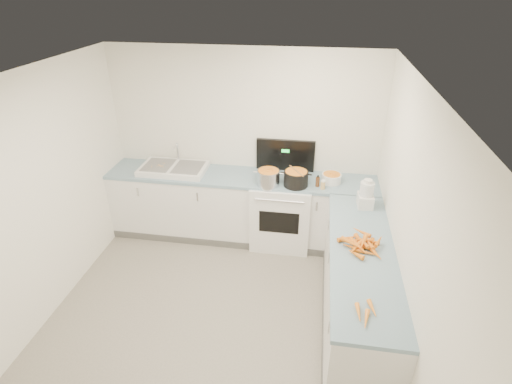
# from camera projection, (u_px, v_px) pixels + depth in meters

# --- Properties ---
(floor) EXTENTS (3.50, 4.00, 0.00)m
(floor) POSITION_uv_depth(u_px,v_px,m) (211.00, 329.00, 4.13)
(floor) COLOR gray
(floor) RESTS_ON ground
(ceiling) EXTENTS (3.50, 4.00, 0.00)m
(ceiling) POSITION_uv_depth(u_px,v_px,m) (192.00, 87.00, 2.94)
(ceiling) COLOR white
(ceiling) RESTS_ON ground
(wall_back) EXTENTS (3.50, 0.00, 2.50)m
(wall_back) POSITION_uv_depth(u_px,v_px,m) (244.00, 145.00, 5.27)
(wall_back) COLOR white
(wall_back) RESTS_ON ground
(wall_left) EXTENTS (0.00, 4.00, 2.50)m
(wall_left) POSITION_uv_depth(u_px,v_px,m) (24.00, 212.00, 3.78)
(wall_left) COLOR white
(wall_left) RESTS_ON ground
(wall_right) EXTENTS (0.00, 4.00, 2.50)m
(wall_right) POSITION_uv_depth(u_px,v_px,m) (408.00, 247.00, 3.29)
(wall_right) COLOR white
(wall_right) RESTS_ON ground
(counter_back) EXTENTS (3.50, 0.62, 0.94)m
(counter_back) POSITION_uv_depth(u_px,v_px,m) (241.00, 207.00, 5.38)
(counter_back) COLOR white
(counter_back) RESTS_ON ground
(counter_right) EXTENTS (0.62, 2.20, 0.94)m
(counter_right) POSITION_uv_depth(u_px,v_px,m) (357.00, 290.00, 3.97)
(counter_right) COLOR white
(counter_right) RESTS_ON ground
(stove) EXTENTS (0.76, 0.65, 1.36)m
(stove) POSITION_uv_depth(u_px,v_px,m) (282.00, 211.00, 5.29)
(stove) COLOR white
(stove) RESTS_ON ground
(sink) EXTENTS (0.86, 0.52, 0.31)m
(sink) POSITION_uv_depth(u_px,v_px,m) (174.00, 168.00, 5.26)
(sink) COLOR white
(sink) RESTS_ON counter_back
(steel_pot) EXTENTS (0.35, 0.35, 0.21)m
(steel_pot) POSITION_uv_depth(u_px,v_px,m) (268.00, 178.00, 4.91)
(steel_pot) COLOR silver
(steel_pot) RESTS_ON stove
(black_pot) EXTENTS (0.38, 0.38, 0.21)m
(black_pot) POSITION_uv_depth(u_px,v_px,m) (296.00, 179.00, 4.88)
(black_pot) COLOR black
(black_pot) RESTS_ON stove
(wooden_spoon) EXTENTS (0.19, 0.29, 0.01)m
(wooden_spoon) POSITION_uv_depth(u_px,v_px,m) (296.00, 171.00, 4.82)
(wooden_spoon) COLOR #AD7A47
(wooden_spoon) RESTS_ON black_pot
(mixing_bowl) EXTENTS (0.31, 0.31, 0.11)m
(mixing_bowl) POSITION_uv_depth(u_px,v_px,m) (331.00, 178.00, 4.97)
(mixing_bowl) COLOR white
(mixing_bowl) RESTS_ON counter_back
(extract_bottle) EXTENTS (0.05, 0.05, 0.12)m
(extract_bottle) POSITION_uv_depth(u_px,v_px,m) (318.00, 182.00, 4.87)
(extract_bottle) COLOR #593319
(extract_bottle) RESTS_ON counter_back
(spice_jar) EXTENTS (0.06, 0.06, 0.10)m
(spice_jar) POSITION_uv_depth(u_px,v_px,m) (323.00, 185.00, 4.82)
(spice_jar) COLOR #E5B266
(spice_jar) RESTS_ON counter_back
(food_processor) EXTENTS (0.18, 0.21, 0.34)m
(food_processor) POSITION_uv_depth(u_px,v_px,m) (366.00, 195.00, 4.41)
(food_processor) COLOR white
(food_processor) RESTS_ON counter_right
(carrot_pile) EXTENTS (0.45, 0.47, 0.09)m
(carrot_pile) POSITION_uv_depth(u_px,v_px,m) (361.00, 244.00, 3.79)
(carrot_pile) COLOR orange
(carrot_pile) RESTS_ON counter_right
(peeled_carrots) EXTENTS (0.17, 0.30, 0.04)m
(peeled_carrots) POSITION_uv_depth(u_px,v_px,m) (366.00, 313.00, 3.04)
(peeled_carrots) COLOR orange
(peeled_carrots) RESTS_ON counter_right
(peelings) EXTENTS (0.19, 0.24, 0.01)m
(peelings) POSITION_uv_depth(u_px,v_px,m) (161.00, 165.00, 5.26)
(peelings) COLOR tan
(peelings) RESTS_ON sink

